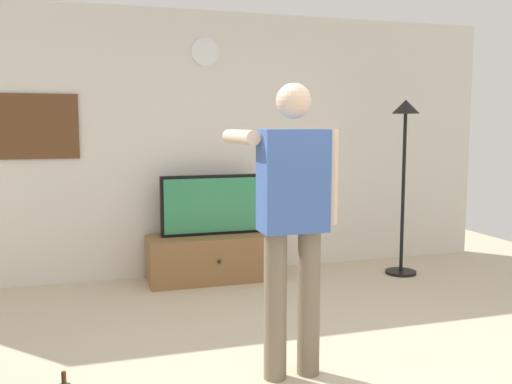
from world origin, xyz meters
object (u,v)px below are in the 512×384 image
Objects in this scene: television at (212,205)px; framed_picture at (35,126)px; person_standing_nearer_lamp at (292,213)px; wall_clock at (205,52)px; tv_stand at (213,258)px; floor_lamp at (404,150)px.

television is 1.83m from framed_picture.
framed_picture reaches higher than person_standing_nearer_lamp.
person_standing_nearer_lamp is at bearing -90.60° from wall_clock.
framed_picture reaches higher than tv_stand.
tv_stand is at bearing 89.33° from person_standing_nearer_lamp.
framed_picture is (-1.63, 0.30, 1.31)m from tv_stand.
television is (0.00, 0.05, 0.53)m from tv_stand.
television is 0.57× the size of person_standing_nearer_lamp.
tv_stand is 1.27× the size of television.
television is 1.31× the size of framed_picture.
floor_lamp is at bearing -11.67° from television.
wall_clock is at bearing -0.18° from framed_picture.
framed_picture is 3.08m from person_standing_nearer_lamp.
person_standing_nearer_lamp is at bearing -135.57° from floor_lamp.
tv_stand is at bearing -90.00° from television.
person_standing_nearer_lamp is (1.61, -2.57, -0.52)m from framed_picture.
framed_picture reaches higher than floor_lamp.
framed_picture reaches higher than television.
floor_lamp reaches higher than television.
wall_clock is at bearing 161.61° from floor_lamp.
floor_lamp is (3.57, -0.65, -0.24)m from framed_picture.
television is 3.64× the size of wall_clock.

